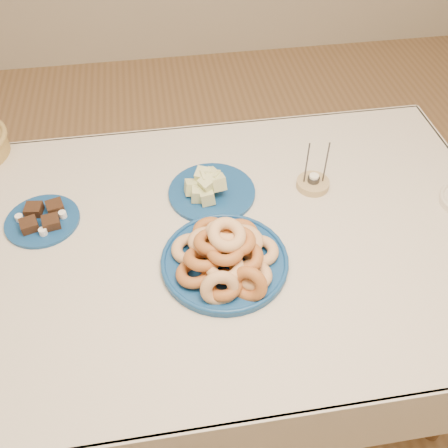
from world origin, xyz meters
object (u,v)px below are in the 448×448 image
at_px(dining_table, 221,258).
at_px(donut_platter, 225,256).
at_px(brownie_plate, 42,219).
at_px(candle_holder, 313,183).
at_px(melon_plate, 209,189).

distance_m(dining_table, donut_platter, 0.19).
distance_m(dining_table, brownie_plate, 0.55).
relative_size(dining_table, candle_holder, 9.80).
bearing_deg(donut_platter, candle_holder, 40.26).
bearing_deg(brownie_plate, dining_table, -14.79).
distance_m(melon_plate, brownie_plate, 0.51).
relative_size(donut_platter, candle_holder, 2.26).
xyz_separation_m(dining_table, donut_platter, (-0.01, -0.12, 0.15)).
height_order(dining_table, donut_platter, donut_platter).
bearing_deg(candle_holder, dining_table, -153.17).
bearing_deg(brownie_plate, candle_holder, 1.74).
bearing_deg(melon_plate, donut_platter, -89.21).
bearing_deg(donut_platter, melon_plate, 90.79).
bearing_deg(dining_table, melon_plate, 93.58).
xyz_separation_m(melon_plate, candle_holder, (0.33, -0.01, -0.01)).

